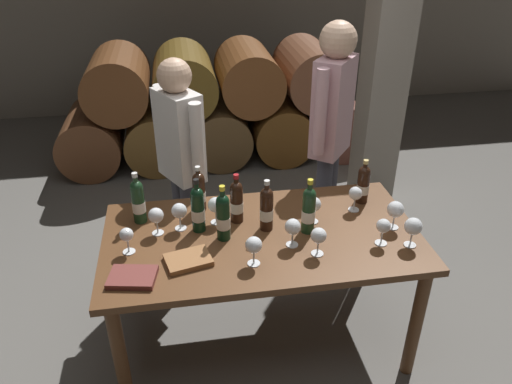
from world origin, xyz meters
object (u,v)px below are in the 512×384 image
at_px(wine_bottle_0, 309,210).
at_px(wine_glass_3, 319,236).
at_px(wine_bottle_7, 223,217).
at_px(wine_glass_7, 127,236).
at_px(dining_table, 262,248).
at_px(wine_bottle_1, 199,191).
at_px(wine_bottle_4, 363,184).
at_px(sommelier_presenting, 331,126).
at_px(wine_glass_0, 216,205).
at_px(wine_glass_1, 314,205).
at_px(wine_glass_5, 156,216).
at_px(wine_bottle_2, 198,209).
at_px(wine_glass_11, 293,227).
at_px(leather_ledger, 132,277).
at_px(wine_glass_6, 254,246).
at_px(taster_seated_left, 181,155).
at_px(wine_glass_4, 395,210).
at_px(wine_bottle_6, 138,201).
at_px(wine_glass_8, 355,194).
at_px(wine_glass_10, 383,227).
at_px(wine_glass_2, 413,227).
at_px(wine_bottle_3, 267,208).
at_px(wine_bottle_5, 237,201).
at_px(wine_glass_9, 179,211).

relative_size(wine_bottle_0, wine_glass_3, 2.07).
relative_size(wine_bottle_7, wine_glass_7, 2.20).
xyz_separation_m(wine_bottle_0, wine_bottle_7, (-0.46, 0.01, -0.00)).
xyz_separation_m(dining_table, wine_bottle_1, (-0.31, 0.31, 0.21)).
relative_size(wine_bottle_1, wine_bottle_4, 1.01).
relative_size(dining_table, sommelier_presenting, 0.99).
height_order(wine_glass_0, wine_glass_1, wine_glass_0).
height_order(dining_table, wine_glass_7, wine_glass_7).
bearing_deg(wine_glass_5, wine_glass_3, -21.72).
bearing_deg(wine_bottle_4, wine_bottle_2, -171.63).
bearing_deg(wine_glass_11, leather_ledger, -169.83).
height_order(wine_bottle_4, wine_glass_6, wine_bottle_4).
xyz_separation_m(wine_glass_3, taster_seated_left, (-0.65, 0.94, 0.05)).
bearing_deg(wine_glass_6, wine_bottle_1, 112.23).
xyz_separation_m(wine_glass_5, wine_glass_6, (0.47, -0.35, 0.00)).
bearing_deg(wine_bottle_1, wine_glass_4, -19.49).
bearing_deg(wine_bottle_6, leather_ledger, -92.20).
xyz_separation_m(wine_glass_4, wine_glass_5, (-1.28, 0.16, -0.00)).
xyz_separation_m(wine_glass_11, taster_seated_left, (-0.54, 0.84, 0.05)).
relative_size(dining_table, wine_bottle_6, 5.56).
distance_m(wine_bottle_4, wine_glass_8, 0.12).
bearing_deg(wine_glass_10, wine_bottle_0, 153.43).
xyz_separation_m(wine_glass_8, wine_glass_10, (0.03, -0.34, -0.00)).
distance_m(wine_bottle_7, wine_glass_2, 0.98).
height_order(wine_glass_0, wine_glass_11, wine_glass_0).
distance_m(wine_bottle_4, wine_glass_2, 0.48).
distance_m(wine_glass_3, sommelier_presenting, 1.04).
bearing_deg(wine_glass_10, wine_bottle_3, 157.28).
bearing_deg(wine_glass_2, wine_bottle_0, 156.50).
distance_m(wine_bottle_1, wine_bottle_5, 0.25).
xyz_separation_m(wine_glass_1, wine_glass_2, (0.44, -0.30, 0.00)).
bearing_deg(taster_seated_left, wine_bottle_7, -75.07).
distance_m(wine_bottle_2, wine_glass_6, 0.42).
bearing_deg(taster_seated_left, wine_bottle_1, -78.01).
xyz_separation_m(wine_bottle_0, leather_ledger, (-0.92, -0.26, -0.12)).
relative_size(wine_bottle_0, wine_bottle_1, 1.14).
relative_size(wine_bottle_0, wine_glass_6, 2.03).
relative_size(wine_bottle_7, taster_seated_left, 0.21).
distance_m(dining_table, wine_glass_6, 0.33).
bearing_deg(wine_glass_3, wine_bottle_6, 152.96).
xyz_separation_m(wine_bottle_6, leather_ledger, (-0.02, -0.51, -0.12)).
xyz_separation_m(wine_bottle_0, taster_seated_left, (-0.65, 0.73, 0.03)).
bearing_deg(wine_glass_1, wine_glass_11, -129.74).
bearing_deg(wine_bottle_2, wine_glass_11, -25.32).
bearing_deg(wine_bottle_7, wine_glass_1, 8.53).
bearing_deg(wine_glass_4, taster_seated_left, 145.36).
bearing_deg(wine_bottle_0, wine_glass_7, -177.83).
relative_size(wine_glass_0, wine_glass_2, 0.97).
relative_size(wine_bottle_0, taster_seated_left, 0.21).
relative_size(wine_bottle_6, wine_glass_9, 1.94).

